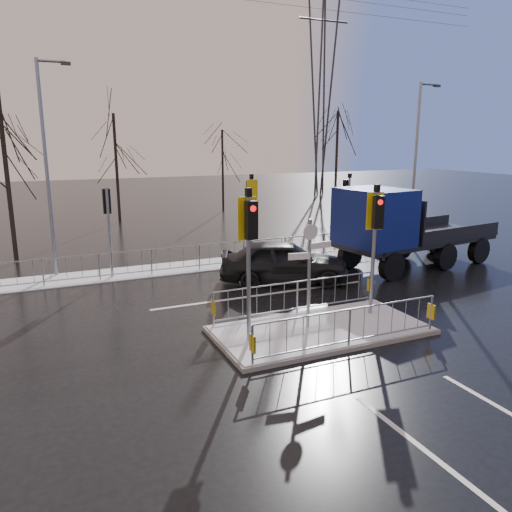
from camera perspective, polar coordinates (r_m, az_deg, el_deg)
name	(u,v)px	position (r m, az deg, el deg)	size (l,w,h in m)	color
ground	(320,332)	(14.36, 7.36, -8.62)	(120.00, 120.00, 0.00)	black
snow_verge	(217,264)	(21.79, -4.44, -0.88)	(30.00, 2.00, 0.04)	white
lane_markings	(327,336)	(14.10, 8.08, -9.05)	(8.00, 11.38, 0.01)	silver
traffic_island	(320,319)	(14.22, 7.35, -7.15)	(6.00, 3.04, 4.15)	slate
far_kerb_fixtures	(228,243)	(21.20, -3.27, 1.51)	(18.00, 0.65, 3.83)	gray
car_far_lane	(284,261)	(18.82, 3.21, -0.62)	(1.93, 4.81, 1.64)	black
flatbed_truck	(392,227)	(21.17, 15.32, 3.25)	(7.67, 3.63, 3.42)	black
tree_near_b	(3,143)	(23.85, -26.91, 11.43)	(4.00, 4.00, 7.55)	black
tree_far_a	(115,147)	(33.71, -15.78, 11.91)	(3.75, 3.75, 7.08)	black
tree_far_b	(222,155)	(37.68, -3.85, 11.48)	(3.25, 3.25, 6.14)	black
tree_far_c	(337,141)	(38.57, 9.25, 12.81)	(4.00, 4.00, 7.55)	black
street_lamp_right	(417,158)	(26.54, 17.88, 10.61)	(1.25, 0.18, 8.00)	gray
street_lamp_left	(48,161)	(20.85, -22.69, 9.96)	(1.25, 0.18, 8.20)	gray
pylon_wires	(311,74)	(48.09, 6.36, 19.98)	(70.00, 2.38, 19.97)	#2D3033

